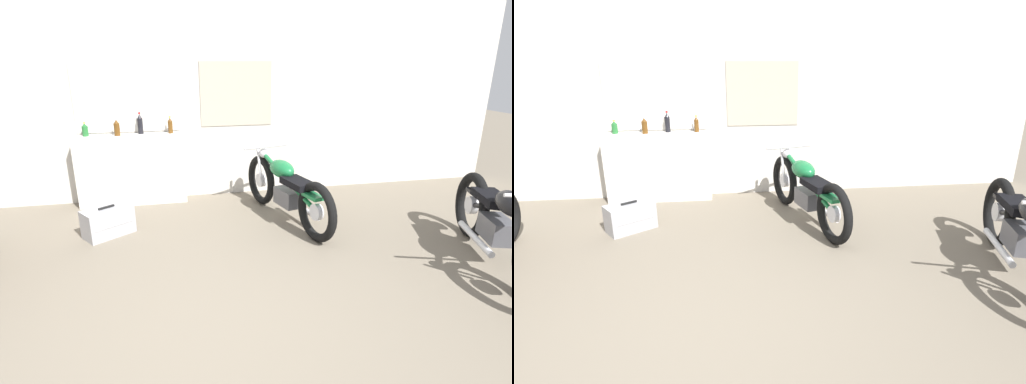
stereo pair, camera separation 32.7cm
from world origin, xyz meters
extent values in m
plane|color=#706656|center=(0.00, 0.00, 0.00)|extent=(24.00, 24.00, 0.00)
cube|color=beige|center=(0.00, 3.46, 1.40)|extent=(10.00, 0.06, 2.80)
cube|color=silver|center=(-0.71, 3.42, 1.45)|extent=(1.31, 0.01, 0.85)
cube|color=beige|center=(-0.71, 3.42, 1.45)|extent=(1.37, 0.01, 0.91)
cube|color=#B2A893|center=(0.80, 3.42, 1.48)|extent=(1.03, 0.01, 0.90)
cube|color=silver|center=(-0.71, 3.28, 0.49)|extent=(1.46, 0.28, 0.98)
cylinder|color=#23662D|center=(-1.26, 3.29, 1.05)|extent=(0.08, 0.08, 0.13)
cone|color=#23662D|center=(-1.26, 3.29, 1.13)|extent=(0.07, 0.07, 0.04)
cylinder|color=gold|center=(-1.26, 3.29, 1.16)|extent=(0.03, 0.03, 0.01)
cylinder|color=#5B3814|center=(-0.85, 3.24, 1.06)|extent=(0.08, 0.08, 0.17)
cone|color=#5B3814|center=(-0.85, 3.24, 1.17)|extent=(0.07, 0.07, 0.05)
cylinder|color=silver|center=(-0.85, 3.24, 1.20)|extent=(0.03, 0.03, 0.02)
cylinder|color=black|center=(-0.55, 3.32, 1.09)|extent=(0.07, 0.07, 0.21)
cone|color=black|center=(-0.55, 3.32, 1.22)|extent=(0.06, 0.06, 0.06)
cylinder|color=red|center=(-0.55, 3.32, 1.26)|extent=(0.03, 0.03, 0.02)
cylinder|color=#5B3814|center=(-0.15, 3.29, 1.06)|extent=(0.06, 0.06, 0.17)
cone|color=#5B3814|center=(-0.15, 3.29, 1.17)|extent=(0.05, 0.05, 0.05)
cylinder|color=gold|center=(-0.15, 3.29, 1.20)|extent=(0.03, 0.03, 0.02)
torus|color=black|center=(1.05, 2.88, 0.34)|extent=(0.27, 0.69, 0.69)
cylinder|color=silver|center=(1.05, 2.88, 0.34)|extent=(0.11, 0.20, 0.19)
torus|color=black|center=(1.40, 1.57, 0.34)|extent=(0.27, 0.69, 0.69)
cylinder|color=silver|center=(1.40, 1.57, 0.34)|extent=(0.11, 0.20, 0.19)
cube|color=#4C4C51|center=(1.24, 2.16, 0.33)|extent=(0.31, 0.42, 0.21)
cylinder|color=#196B38|center=(1.24, 2.16, 0.53)|extent=(0.37, 1.21, 0.43)
ellipsoid|color=#196B38|center=(1.20, 2.33, 0.65)|extent=(0.35, 0.51, 0.22)
cube|color=black|center=(1.29, 1.97, 0.57)|extent=(0.35, 0.51, 0.08)
cube|color=#196B38|center=(1.38, 1.65, 0.51)|extent=(0.20, 0.30, 0.04)
cylinder|color=silver|center=(1.01, 2.80, 0.60)|extent=(0.08, 0.17, 0.49)
cylinder|color=silver|center=(1.13, 2.83, 0.60)|extent=(0.08, 0.17, 0.49)
cylinder|color=silver|center=(1.09, 2.75, 0.85)|extent=(0.63, 0.19, 0.03)
sphere|color=silver|center=(1.07, 2.81, 0.75)|extent=(0.13, 0.13, 0.13)
cylinder|color=silver|center=(1.40, 2.11, 0.19)|extent=(0.25, 0.74, 0.06)
torus|color=black|center=(3.18, 1.34, 0.38)|extent=(0.33, 0.75, 0.75)
cylinder|color=silver|center=(3.18, 1.34, 0.38)|extent=(0.13, 0.22, 0.21)
cube|color=#4C4C51|center=(2.99, 0.74, 0.36)|extent=(0.33, 0.44, 0.23)
cylinder|color=black|center=(2.99, 0.74, 0.58)|extent=(0.45, 1.24, 0.46)
cube|color=black|center=(3.05, 0.94, 0.61)|extent=(0.38, 0.53, 0.08)
cube|color=black|center=(3.16, 1.26, 0.55)|extent=(0.22, 0.31, 0.04)
cylinder|color=silver|center=(2.88, 0.87, 0.21)|extent=(0.30, 0.76, 0.06)
cube|color=#9E9EA3|center=(-0.92, 2.20, 0.17)|extent=(0.61, 0.55, 0.33)
cube|color=silver|center=(-0.84, 2.08, 0.17)|extent=(0.39, 0.27, 0.02)
cube|color=black|center=(-0.92, 2.20, 0.35)|extent=(0.17, 0.13, 0.02)
camera|label=1|loc=(-0.11, -2.34, 1.99)|focal=28.00mm
camera|label=2|loc=(0.21, -2.39, 1.99)|focal=28.00mm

